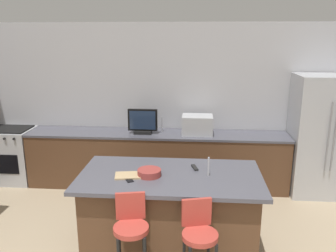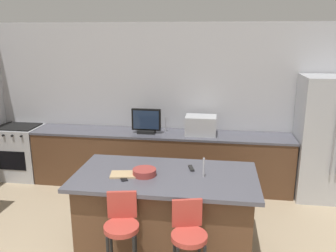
# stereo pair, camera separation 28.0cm
# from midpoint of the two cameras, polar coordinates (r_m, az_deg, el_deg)

# --- Properties ---
(wall_back) EXTENTS (6.47, 0.12, 2.64)m
(wall_back) POSITION_cam_midpoint_polar(r_m,az_deg,el_deg) (5.88, 1.56, 3.71)
(wall_back) COLOR #BCBCC1
(wall_back) RESTS_ON ground_plane
(counter_back) EXTENTS (4.21, 0.62, 0.91)m
(counter_back) POSITION_cam_midpoint_polar(r_m,az_deg,el_deg) (5.76, 0.14, -5.46)
(counter_back) COLOR brown
(counter_back) RESTS_ON ground_plane
(kitchen_island) EXTENTS (2.04, 1.08, 0.93)m
(kitchen_island) POSITION_cam_midpoint_polar(r_m,az_deg,el_deg) (4.13, 1.58, -13.80)
(kitchen_island) COLOR black
(kitchen_island) RESTS_ON ground_plane
(refrigerator) EXTENTS (0.90, 0.74, 1.87)m
(refrigerator) POSITION_cam_midpoint_polar(r_m,az_deg,el_deg) (5.80, 26.04, -1.89)
(refrigerator) COLOR #B7BABF
(refrigerator) RESTS_ON ground_plane
(range_oven) EXTENTS (0.72, 0.63, 0.93)m
(range_oven) POSITION_cam_midpoint_polar(r_m,az_deg,el_deg) (6.56, -21.83, -3.94)
(range_oven) COLOR #B7BABF
(range_oven) RESTS_ON ground_plane
(microwave) EXTENTS (0.48, 0.36, 0.30)m
(microwave) POSITION_cam_midpoint_polar(r_m,az_deg,el_deg) (5.53, 6.84, 0.11)
(microwave) COLOR #B7BABF
(microwave) RESTS_ON counter_back
(tv_monitor) EXTENTS (0.47, 0.16, 0.40)m
(tv_monitor) POSITION_cam_midpoint_polar(r_m,az_deg,el_deg) (5.55, -2.13, 0.65)
(tv_monitor) COLOR black
(tv_monitor) RESTS_ON counter_back
(sink_faucet_back) EXTENTS (0.02, 0.02, 0.24)m
(sink_faucet_back) POSITION_cam_midpoint_polar(r_m,az_deg,el_deg) (5.67, 1.04, 0.29)
(sink_faucet_back) COLOR #B2B2B7
(sink_faucet_back) RESTS_ON counter_back
(sink_faucet_island) EXTENTS (0.02, 0.02, 0.22)m
(sink_faucet_island) POSITION_cam_midpoint_polar(r_m,az_deg,el_deg) (3.87, 7.93, -6.75)
(sink_faucet_island) COLOR #B2B2B7
(sink_faucet_island) RESTS_ON kitchen_island
(bar_stool_left) EXTENTS (0.34, 0.36, 0.97)m
(bar_stool_left) POSITION_cam_midpoint_polar(r_m,az_deg,el_deg) (3.56, -5.21, -17.11)
(bar_stool_left) COLOR #B23D33
(bar_stool_left) RESTS_ON ground_plane
(bar_stool_right) EXTENTS (0.35, 0.37, 0.94)m
(bar_stool_right) POSITION_cam_midpoint_polar(r_m,az_deg,el_deg) (3.46, 5.82, -18.41)
(bar_stool_right) COLOR #B23D33
(bar_stool_right) RESTS_ON ground_plane
(fruit_bowl) EXTENTS (0.26, 0.26, 0.07)m
(fruit_bowl) POSITION_cam_midpoint_polar(r_m,az_deg,el_deg) (3.90, -1.81, -7.59)
(fruit_bowl) COLOR #993833
(fruit_bowl) RESTS_ON kitchen_island
(cell_phone) EXTENTS (0.13, 0.17, 0.01)m
(cell_phone) POSITION_cam_midpoint_polar(r_m,az_deg,el_deg) (3.84, -5.21, -8.57)
(cell_phone) COLOR black
(cell_phone) RESTS_ON kitchen_island
(tv_remote) EXTENTS (0.09, 0.18, 0.02)m
(tv_remote) POSITION_cam_midpoint_polar(r_m,az_deg,el_deg) (4.10, 5.79, -6.90)
(tv_remote) COLOR black
(tv_remote) RESTS_ON kitchen_island
(cutting_board) EXTENTS (0.34, 0.25, 0.02)m
(cutting_board) POSITION_cam_midpoint_polar(r_m,az_deg,el_deg) (3.93, -5.07, -7.92)
(cutting_board) COLOR tan
(cutting_board) RESTS_ON kitchen_island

